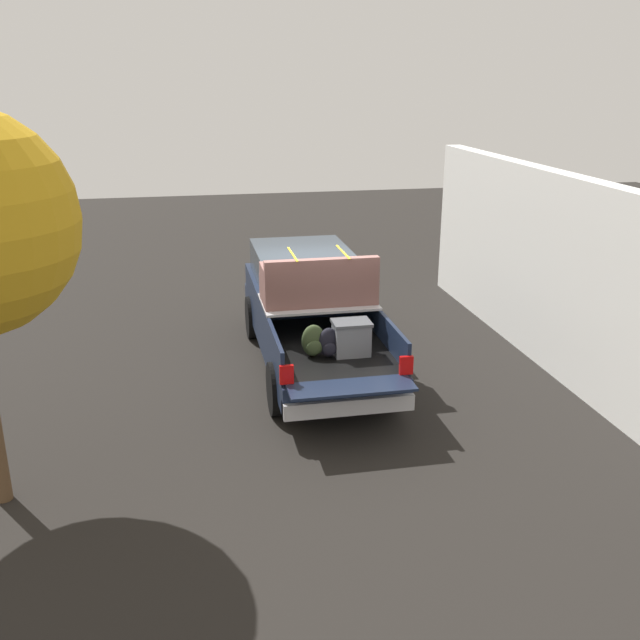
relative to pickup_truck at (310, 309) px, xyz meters
name	(u,v)px	position (x,y,z in m)	size (l,w,h in m)	color
ground_plane	(314,366)	(-0.38, 0.00, -0.99)	(40.00, 40.00, 0.00)	black
pickup_truck	(310,309)	(0.00, 0.00, 0.00)	(6.05, 2.06, 2.23)	#162138
building_facade	(547,268)	(-0.74, -4.23, 0.74)	(9.86, 0.36, 3.46)	white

